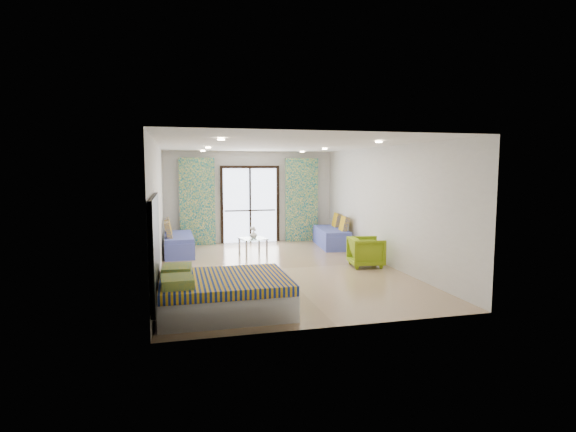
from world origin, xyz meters
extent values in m
cube|color=black|center=(0.00, 3.71, 2.24)|extent=(1.76, 0.08, 0.08)
cube|color=black|center=(-0.84, 3.71, 1.10)|extent=(0.08, 0.08, 2.20)
cube|color=black|center=(0.84, 3.71, 1.10)|extent=(0.08, 0.08, 2.20)
cube|color=black|center=(0.00, 3.71, 1.10)|extent=(0.05, 0.06, 2.20)
cube|color=#595451|center=(0.00, 3.73, 0.95)|extent=(1.52, 0.03, 0.04)
cube|color=silver|center=(-1.55, 3.57, 1.25)|extent=(1.00, 0.10, 2.50)
cube|color=silver|center=(1.55, 3.57, 1.25)|extent=(1.00, 0.10, 2.50)
cylinder|color=#FFE0B2|center=(-1.40, -2.00, 2.67)|extent=(0.12, 0.12, 0.02)
cylinder|color=#FFE0B2|center=(1.40, -2.00, 2.67)|extent=(0.12, 0.12, 0.02)
cylinder|color=#FFE0B2|center=(-1.40, 1.00, 2.67)|extent=(0.12, 0.12, 0.02)
cylinder|color=#FFE0B2|center=(1.40, 1.00, 2.67)|extent=(0.12, 0.12, 0.02)
cylinder|color=#FFE0B2|center=(-1.40, 3.00, 2.67)|extent=(0.12, 0.12, 0.02)
cylinder|color=#FFE0B2|center=(1.40, 3.00, 2.67)|extent=(0.12, 0.12, 0.02)
cube|color=black|center=(-2.46, -2.69, 1.05)|extent=(0.06, 2.10, 1.50)
cube|color=silver|center=(-2.47, -1.44, 1.05)|extent=(0.02, 0.10, 0.10)
cube|color=silver|center=(-1.45, -2.69, 0.20)|extent=(1.96, 1.57, 0.39)
cube|color=navy|center=(-1.45, -2.69, 0.47)|extent=(1.94, 1.60, 0.15)
cube|color=#156058|center=(-2.16, -3.06, 0.61)|extent=(0.47, 0.56, 0.14)
cube|color=#156058|center=(-2.16, -2.32, 0.61)|extent=(0.48, 0.57, 0.14)
cube|color=#4956B0|center=(-2.10, 2.27, 0.20)|extent=(0.75, 1.84, 0.41)
cube|color=#4956B0|center=(-2.10, 2.27, 0.46)|extent=(0.73, 1.80, 0.10)
cube|color=navy|center=(-2.35, 1.84, 0.69)|extent=(0.21, 0.46, 0.42)
cube|color=navy|center=(-2.36, 2.69, 0.69)|extent=(0.21, 0.46, 0.42)
cube|color=#4956B0|center=(2.10, 2.42, 0.20)|extent=(0.91, 1.90, 0.41)
cube|color=#4956B0|center=(2.10, 2.42, 0.46)|extent=(0.89, 1.86, 0.10)
cube|color=navy|center=(2.31, 1.96, 0.69)|extent=(0.25, 0.48, 0.42)
cube|color=navy|center=(2.40, 2.81, 0.69)|extent=(0.25, 0.48, 0.42)
cylinder|color=silver|center=(-0.47, 1.48, 0.20)|extent=(0.06, 0.06, 0.41)
cylinder|color=silver|center=(0.07, 1.58, 0.20)|extent=(0.06, 0.06, 0.41)
cylinder|color=silver|center=(-0.57, 2.02, 0.20)|extent=(0.06, 0.06, 0.41)
cylinder|color=silver|center=(-0.03, 2.12, 0.20)|extent=(0.06, 0.06, 0.41)
cube|color=#8CA59E|center=(-0.25, 1.80, 0.41)|extent=(0.73, 0.73, 0.02)
sphere|color=white|center=(-0.20, 1.81, 0.63)|extent=(0.07, 0.07, 0.07)
sphere|color=white|center=(-0.26, 1.85, 0.65)|extent=(0.07, 0.07, 0.07)
sphere|color=white|center=(-0.30, 1.79, 0.67)|extent=(0.07, 0.07, 0.07)
sphere|color=white|center=(-0.24, 1.75, 0.69)|extent=(0.07, 0.07, 0.07)
imported|color=white|center=(-0.23, 1.80, 0.51)|extent=(0.23, 0.23, 0.18)
imported|color=#82A114|center=(1.98, -0.25, 0.37)|extent=(0.74, 0.78, 0.73)
camera|label=1|loc=(-2.15, -9.46, 2.20)|focal=28.00mm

